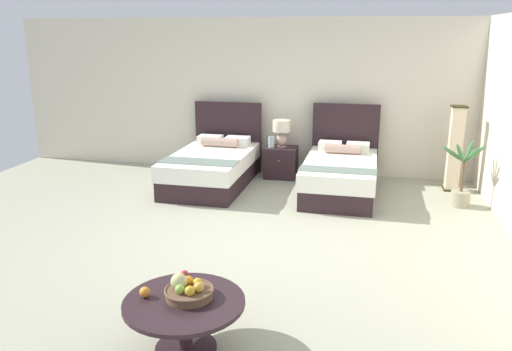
{
  "coord_description": "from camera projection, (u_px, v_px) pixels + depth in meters",
  "views": [
    {
      "loc": [
        1.38,
        -5.72,
        2.48
      ],
      "look_at": [
        0.02,
        0.63,
        0.65
      ],
      "focal_mm": 35.86,
      "sensor_mm": 36.0,
      "label": 1
    }
  ],
  "objects": [
    {
      "name": "coffee_table",
      "position": [
        185.0,
        312.0,
        4.05
      ],
      "size": [
        0.97,
        0.97,
        0.44
      ],
      "color": "#2B1C21",
      "rests_on": "ground"
    },
    {
      "name": "bed_near_window",
      "position": [
        213.0,
        166.0,
        8.52
      ],
      "size": [
        1.26,
        2.13,
        1.27
      ],
      "color": "#2B1C21",
      "rests_on": "ground"
    },
    {
      "name": "bed_near_corner",
      "position": [
        340.0,
        173.0,
        8.1
      ],
      "size": [
        1.16,
        2.07,
        1.3
      ],
      "color": "#2B1C21",
      "rests_on": "ground"
    },
    {
      "name": "ground_plane",
      "position": [
        244.0,
        240.0,
        6.33
      ],
      "size": [
        10.23,
        10.37,
        0.02
      ],
      "primitive_type": "cube",
      "color": "#A3A48B"
    },
    {
      "name": "nightstand",
      "position": [
        281.0,
        162.0,
        8.99
      ],
      "size": [
        0.55,
        0.46,
        0.55
      ],
      "color": "#2B1C21",
      "rests_on": "ground"
    },
    {
      "name": "loose_orange",
      "position": [
        145.0,
        292.0,
        4.06
      ],
      "size": [
        0.09,
        0.09,
        0.09
      ],
      "color": "orange",
      "rests_on": "coffee_table"
    },
    {
      "name": "potted_palm",
      "position": [
        462.0,
        184.0,
        7.47
      ],
      "size": [
        0.6,
        0.51,
        1.0
      ],
      "color": "#9E987D",
      "rests_on": "ground"
    },
    {
      "name": "floor_lamp_corner",
      "position": [
        455.0,
        149.0,
        8.14
      ],
      "size": [
        0.24,
        0.24,
        1.38
      ],
      "color": "#2E2A10",
      "rests_on": "ground"
    },
    {
      "name": "table_lamp",
      "position": [
        282.0,
        130.0,
        8.85
      ],
      "size": [
        0.31,
        0.31,
        0.47
      ],
      "color": "tan",
      "rests_on": "nightstand"
    },
    {
      "name": "vase",
      "position": [
        271.0,
        142.0,
        8.88
      ],
      "size": [
        0.11,
        0.11,
        0.19
      ],
      "color": "#B1BFC1",
      "rests_on": "nightstand"
    },
    {
      "name": "loose_apple",
      "position": [
        184.0,
        274.0,
        4.38
      ],
      "size": [
        0.07,
        0.07,
        0.07
      ],
      "color": "#B73232",
      "rests_on": "coffee_table"
    },
    {
      "name": "wall_back",
      "position": [
        287.0,
        97.0,
        9.15
      ],
      "size": [
        10.23,
        0.12,
        2.73
      ],
      "primitive_type": "cube",
      "color": "beige",
      "rests_on": "ground"
    },
    {
      "name": "fruit_bowl",
      "position": [
        188.0,
        290.0,
        4.06
      ],
      "size": [
        0.4,
        0.4,
        0.19
      ],
      "color": "brown",
      "rests_on": "coffee_table"
    }
  ]
}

